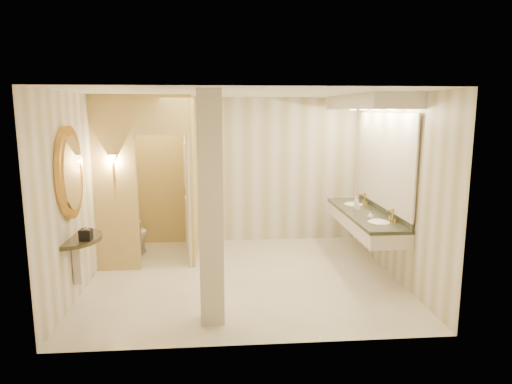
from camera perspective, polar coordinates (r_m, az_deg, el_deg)
floor at (r=6.95m, az=-1.50°, el=-10.60°), size 4.50×4.50×0.00m
ceiling at (r=6.50m, az=-1.61°, el=12.24°), size 4.50×4.50×0.00m
wall_back at (r=8.57m, az=-2.31°, el=2.69°), size 4.50×0.02×2.70m
wall_front at (r=4.64m, az=-0.16°, el=-3.75°), size 4.50×0.02×2.70m
wall_left at (r=6.85m, az=-20.70°, el=0.14°), size 0.02×4.00×2.70m
wall_right at (r=7.08m, az=16.94°, el=0.67°), size 0.02×4.00×2.70m
toilet_closet at (r=7.58m, az=-10.39°, el=1.82°), size 1.50×1.55×2.70m
wall_sconce at (r=7.13m, az=-17.45°, el=3.81°), size 0.14×0.14×0.42m
vanity at (r=7.32m, az=13.94°, el=3.31°), size 0.75×2.54×2.09m
console_shelf at (r=6.19m, az=-22.08°, el=-1.10°), size 0.90×0.90×1.90m
pillar at (r=5.23m, az=-5.63°, el=-2.20°), size 0.28×0.28×2.70m
tissue_box at (r=6.06m, az=-20.50°, el=-5.02°), size 0.14×0.14×0.14m
toilet at (r=8.13m, az=-14.91°, el=-5.30°), size 0.48×0.72×0.68m
soap_bottle_a at (r=7.54m, az=12.72°, el=-1.78°), size 0.06×0.06×0.12m
soap_bottle_b at (r=6.99m, az=14.10°, el=-2.84°), size 0.08×0.08×0.10m
soap_bottle_c at (r=7.56m, az=12.45°, el=-1.34°), size 0.09×0.09×0.22m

